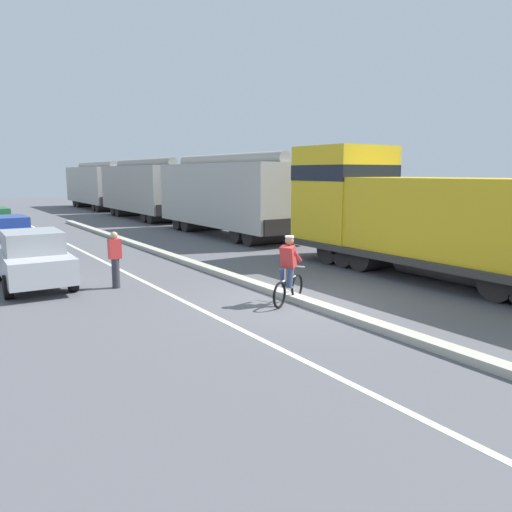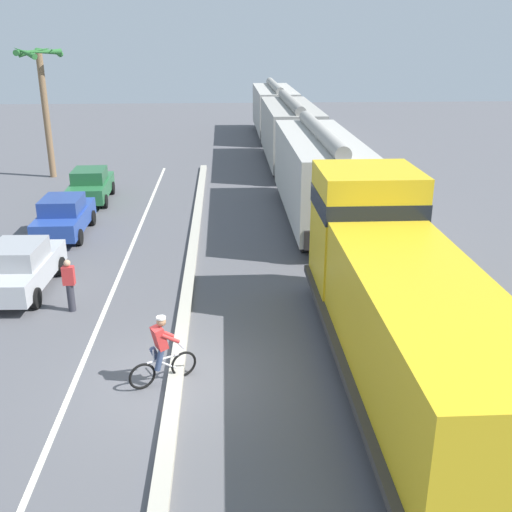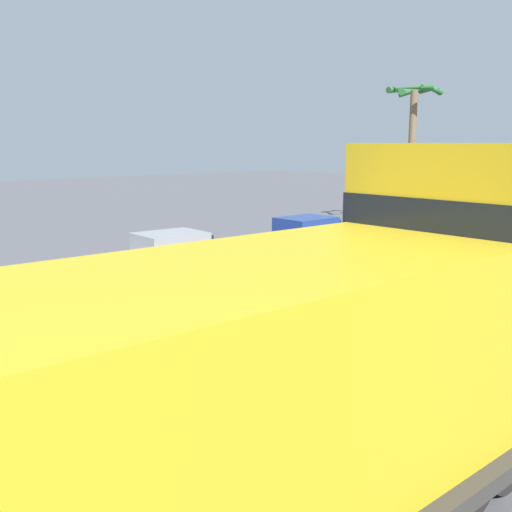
% 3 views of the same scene
% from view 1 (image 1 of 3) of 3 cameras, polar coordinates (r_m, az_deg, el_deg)
% --- Properties ---
extents(ground_plane, '(120.00, 120.00, 0.00)m').
position_cam_1_polar(ground_plane, '(12.86, 4.61, -5.19)').
color(ground_plane, '#56565B').
extents(median_curb, '(0.36, 36.00, 0.16)m').
position_cam_1_polar(median_curb, '(17.84, -7.34, -0.81)').
color(median_curb, '#B2AD9E').
rests_on(median_curb, ground).
extents(lane_stripe, '(0.14, 36.00, 0.01)m').
position_cam_1_polar(lane_stripe, '(16.96, -14.63, -1.85)').
color(lane_stripe, silver).
rests_on(lane_stripe, ground).
extents(locomotive, '(3.10, 11.61, 4.20)m').
position_cam_1_polar(locomotive, '(16.56, 18.46, 3.97)').
color(locomotive, gold).
rests_on(locomotive, ground).
extents(hopper_car_lead, '(2.90, 10.60, 4.18)m').
position_cam_1_polar(hopper_car_lead, '(25.86, -3.28, 6.91)').
color(hopper_car_lead, '#AFADA5').
rests_on(hopper_car_lead, ground).
extents(hopper_car_middle, '(2.90, 10.60, 4.18)m').
position_cam_1_polar(hopper_car_middle, '(36.35, -12.61, 7.46)').
color(hopper_car_middle, '#A19E97').
rests_on(hopper_car_middle, ground).
extents(hopper_car_trailing, '(2.90, 10.60, 4.18)m').
position_cam_1_polar(hopper_car_trailing, '(47.36, -17.69, 7.68)').
color(hopper_car_trailing, '#AEACA4').
rests_on(hopper_car_trailing, ground).
extents(parked_car_silver, '(1.94, 4.25, 1.62)m').
position_cam_1_polar(parked_car_silver, '(15.75, -24.13, -0.24)').
color(parked_car_silver, '#B7BABF').
rests_on(parked_car_silver, ground).
extents(parked_car_blue, '(1.85, 4.21, 1.62)m').
position_cam_1_polar(parked_car_blue, '(21.31, -26.70, 1.93)').
color(parked_car_blue, '#28479E').
rests_on(parked_car_blue, ground).
extents(cyclist, '(1.54, 0.86, 1.71)m').
position_cam_1_polar(cyclist, '(12.47, 3.73, -1.80)').
color(cyclist, black).
rests_on(cyclist, ground).
extents(pedestrian_by_cars, '(0.34, 0.22, 1.62)m').
position_cam_1_polar(pedestrian_by_cars, '(14.68, -15.80, -0.31)').
color(pedestrian_by_cars, '#33333D').
rests_on(pedestrian_by_cars, ground).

